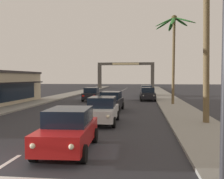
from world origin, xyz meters
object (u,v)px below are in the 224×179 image
object	(u,v)px
sedan_oncoming_far	(92,94)
palm_right_second	(207,12)
sedan_parked_mid_kerb	(146,91)
town_gateway_arch	(126,72)
sedan_parked_nearest_kerb	(148,94)
sedan_lead_at_stop_bar	(69,129)
sedan_fifth_in_queue	(111,101)
palm_right_third	(174,38)
sedan_third_in_queue	(102,110)

from	to	relation	value
sedan_oncoming_far	palm_right_second	size ratio (longest dim) A/B	0.45
sedan_parked_mid_kerb	town_gateway_arch	xyz separation A→B (m)	(-5.13, 28.19, 3.65)
sedan_parked_nearest_kerb	sedan_lead_at_stop_bar	bearing A→B (deg)	-98.49
sedan_fifth_in_queue	sedan_parked_nearest_kerb	bearing A→B (deg)	72.73
sedan_oncoming_far	palm_right_third	bearing A→B (deg)	-22.95
sedan_lead_at_stop_bar	sedan_third_in_queue	size ratio (longest dim) A/B	1.01
sedan_fifth_in_queue	palm_right_second	size ratio (longest dim) A/B	0.45
sedan_fifth_in_queue	town_gateway_arch	distance (m)	46.99
palm_right_second	sedan_third_in_queue	bearing A→B (deg)	-177.41
palm_right_third	sedan_third_in_queue	bearing A→B (deg)	-116.35
town_gateway_arch	sedan_parked_nearest_kerb	bearing A→B (deg)	-81.80
sedan_lead_at_stop_bar	sedan_fifth_in_queue	world-z (taller)	same
palm_right_second	town_gateway_arch	world-z (taller)	palm_right_second
sedan_lead_at_stop_bar	palm_right_second	bearing A→B (deg)	44.52
sedan_fifth_in_queue	town_gateway_arch	xyz separation A→B (m)	(-1.79, 46.81, 3.65)
sedan_parked_mid_kerb	palm_right_third	xyz separation A→B (m)	(2.66, -13.31, 6.25)
town_gateway_arch	sedan_lead_at_stop_bar	bearing A→B (deg)	-88.41
sedan_lead_at_stop_bar	town_gateway_arch	xyz separation A→B (m)	(-1.66, 59.51, 3.65)
sedan_parked_nearest_kerb	town_gateway_arch	size ratio (longest dim) A/B	0.30
palm_right_second	town_gateway_arch	xyz separation A→B (m)	(-8.41, 52.87, -2.40)
sedan_third_in_queue	palm_right_second	bearing A→B (deg)	2.59
palm_right_second	town_gateway_arch	distance (m)	53.59
sedan_oncoming_far	sedan_parked_nearest_kerb	world-z (taller)	same
sedan_third_in_queue	palm_right_third	xyz separation A→B (m)	(5.78, 11.66, 6.25)
town_gateway_arch	sedan_oncoming_far	bearing A→B (deg)	-92.75
sedan_parked_mid_kerb	palm_right_second	bearing A→B (deg)	-82.43
palm_right_second	sedan_oncoming_far	bearing A→B (deg)	123.48
sedan_third_in_queue	palm_right_third	world-z (taller)	palm_right_third
sedan_parked_nearest_kerb	town_gateway_arch	world-z (taller)	town_gateway_arch
sedan_third_in_queue	town_gateway_arch	size ratio (longest dim) A/B	0.30
sedan_oncoming_far	town_gateway_arch	distance (m)	37.66
sedan_parked_mid_kerb	palm_right_second	distance (m)	25.62
sedan_parked_mid_kerb	palm_right_third	distance (m)	14.94
sedan_lead_at_stop_bar	town_gateway_arch	distance (m)	59.65
sedan_oncoming_far	sedan_parked_mid_kerb	bearing A→B (deg)	53.19
sedan_third_in_queue	sedan_fifth_in_queue	bearing A→B (deg)	92.00
sedan_third_in_queue	town_gateway_arch	world-z (taller)	town_gateway_arch
sedan_parked_mid_kerb	town_gateway_arch	distance (m)	28.88
sedan_parked_nearest_kerb	sedan_third_in_queue	bearing A→B (deg)	-100.40
sedan_oncoming_far	palm_right_third	xyz separation A→B (m)	(9.59, -4.06, 6.25)
sedan_fifth_in_queue	sedan_parked_mid_kerb	size ratio (longest dim) A/B	1.00
sedan_fifth_in_queue	sedan_parked_mid_kerb	world-z (taller)	same
sedan_third_in_queue	sedan_fifth_in_queue	world-z (taller)	same
sedan_fifth_in_queue	palm_right_second	xyz separation A→B (m)	(6.62, -6.06, 6.05)
sedan_parked_mid_kerb	sedan_oncoming_far	bearing A→B (deg)	-126.81
sedan_oncoming_far	palm_right_second	bearing A→B (deg)	-56.52
sedan_parked_nearest_kerb	palm_right_third	size ratio (longest dim) A/B	0.48
sedan_lead_at_stop_bar	palm_right_second	distance (m)	11.24
sedan_third_in_queue	sedan_fifth_in_queue	size ratio (longest dim) A/B	0.99
sedan_third_in_queue	sedan_oncoming_far	xyz separation A→B (m)	(-3.81, 15.72, 0.00)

